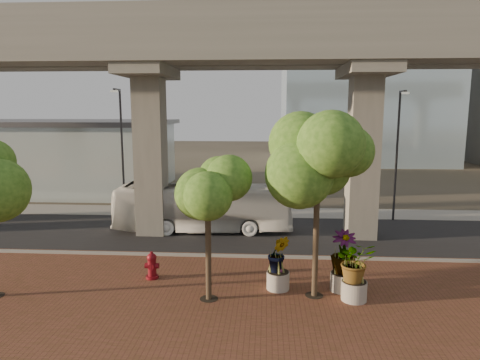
{
  "coord_description": "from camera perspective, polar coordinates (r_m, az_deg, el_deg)",
  "views": [
    {
      "loc": [
        0.66,
        -22.06,
        7.14
      ],
      "look_at": [
        -0.77,
        0.5,
        3.49
      ],
      "focal_mm": 32.0,
      "sensor_mm": 36.0,
      "label": 1
    }
  ],
  "objects": [
    {
      "name": "curb_strip",
      "position": [
        21.28,
        1.67,
        -10.2
      ],
      "size": [
        70.0,
        0.25,
        0.16
      ],
      "primitive_type": "cube",
      "color": "gray",
      "rests_on": "ground"
    },
    {
      "name": "street_tree_near_west",
      "position": [
        15.69,
        -4.35,
        -1.58
      ],
      "size": [
        3.01,
        3.01,
        5.55
      ],
      "color": "#473728",
      "rests_on": "ground"
    },
    {
      "name": "street_tree_near_east",
      "position": [
        16.03,
        10.37,
        2.47
      ],
      "size": [
        3.99,
        3.99,
        7.09
      ],
      "color": "#473728",
      "rests_on": "ground"
    },
    {
      "name": "planter_left",
      "position": [
        17.34,
        5.14,
        -10.12
      ],
      "size": [
        2.03,
        2.03,
        2.24
      ],
      "color": "#A5A195",
      "rests_on": "ground"
    },
    {
      "name": "planter_front",
      "position": [
        16.85,
        15.11,
        -10.81
      ],
      "size": [
        2.12,
        2.12,
        2.33
      ],
      "color": "gray",
      "rests_on": "ground"
    },
    {
      "name": "transit_bus",
      "position": [
        25.6,
        -4.89,
        -3.67
      ],
      "size": [
        10.57,
        2.83,
        2.92
      ],
      "primitive_type": "imported",
      "rotation": [
        0.0,
        0.0,
        1.61
      ],
      "color": "white",
      "rests_on": "ground"
    },
    {
      "name": "transit_viaduct",
      "position": [
        24.07,
        2.09,
        9.52
      ],
      "size": [
        72.0,
        5.6,
        12.4
      ],
      "color": "gray",
      "rests_on": "ground"
    },
    {
      "name": "streetlamp_west",
      "position": [
        30.38,
        -15.54,
        4.8
      ],
      "size": [
        0.42,
        1.24,
        8.56
      ],
      "color": "#333238",
      "rests_on": "ground"
    },
    {
      "name": "asphalt_road",
      "position": [
        25.1,
        1.99,
        -7.3
      ],
      "size": [
        90.0,
        8.0,
        0.04
      ],
      "primitive_type": "cube",
      "color": "black",
      "rests_on": "ground"
    },
    {
      "name": "planter_right",
      "position": [
        17.57,
        13.59,
        -9.68
      ],
      "size": [
        2.29,
        2.29,
        2.44
      ],
      "color": "#9B958C",
      "rests_on": "ground"
    },
    {
      "name": "ground",
      "position": [
        23.2,
        1.84,
        -8.75
      ],
      "size": [
        160.0,
        160.0,
        0.0
      ],
      "primitive_type": "plane",
      "color": "#3B372B",
      "rests_on": "ground"
    },
    {
      "name": "streetlamp_east",
      "position": [
        29.26,
        20.29,
        4.19
      ],
      "size": [
        0.41,
        1.21,
        8.36
      ],
      "color": "#29292D",
      "rests_on": "ground"
    },
    {
      "name": "station_pavilion",
      "position": [
        43.48,
        -24.8,
        3.16
      ],
      "size": [
        23.0,
        13.0,
        6.3
      ],
      "color": "silver",
      "rests_on": "ground"
    },
    {
      "name": "fire_hydrant",
      "position": [
        18.97,
        -11.66,
        -11.1
      ],
      "size": [
        0.59,
        0.53,
        1.18
      ],
      "color": "maroon",
      "rests_on": "ground"
    },
    {
      "name": "far_sidewalk",
      "position": [
        30.41,
        2.29,
        -4.34
      ],
      "size": [
        90.0,
        3.0,
        0.06
      ],
      "primitive_type": "cube",
      "color": "gray",
      "rests_on": "ground"
    },
    {
      "name": "brick_plaza",
      "position": [
        15.77,
        0.89,
        -17.62
      ],
      "size": [
        70.0,
        13.0,
        0.06
      ],
      "primitive_type": "cube",
      "color": "brown",
      "rests_on": "ground"
    }
  ]
}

